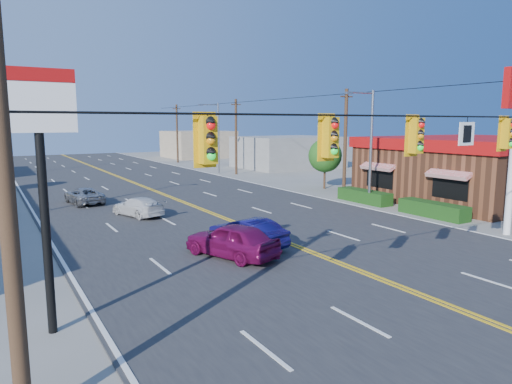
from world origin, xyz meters
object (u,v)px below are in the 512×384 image
signal_span (439,153)px  kfc (474,168)px  car_white (138,207)px  car_silver (84,196)px  pizza_hut_sign (40,147)px  car_magenta (232,241)px  car_blue (248,234)px

signal_span → kfc: signal_span is taller
car_white → car_silver: bearing=-89.3°
pizza_hut_sign → car_magenta: size_ratio=1.55×
kfc → pizza_hut_sign: (-30.90, -8.00, 2.80)m
signal_span → kfc: 23.47m
pizza_hut_sign → car_silver: pizza_hut_sign is taller
car_magenta → pizza_hut_sign: bearing=5.3°
car_blue → car_white: (-2.28, 9.73, -0.09)m
car_magenta → car_white: car_magenta is taller
car_blue → car_white: car_blue is taller
car_magenta → kfc: bearing=170.2°
car_silver → car_blue: bearing=98.6°
car_blue → signal_span: bearing=87.5°
signal_span → car_blue: bearing=102.2°
pizza_hut_sign → car_blue: (9.00, 4.71, -4.51)m
car_blue → car_white: bearing=-91.4°
kfc → car_magenta: bearing=-169.4°
car_white → car_magenta: bearing=77.3°
signal_span → car_magenta: signal_span is taller
signal_span → car_blue: 9.86m
car_magenta → car_blue: bearing=-163.2°
kfc → car_blue: (-21.90, -3.29, -1.70)m
kfc → car_magenta: (-23.29, -4.35, -1.63)m
kfc → car_blue: bearing=-171.5°
kfc → car_silver: size_ratio=3.91×
car_blue → pizza_hut_sign: bearing=13.0°
car_white → car_silver: 6.60m
pizza_hut_sign → car_white: size_ratio=1.71×
pizza_hut_sign → car_white: 16.58m
car_silver → pizza_hut_sign: bearing=70.8°
car_magenta → car_white: (-0.88, 10.79, -0.17)m
car_magenta → car_blue: car_magenta is taller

